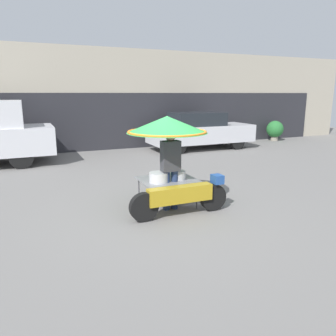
{
  "coord_description": "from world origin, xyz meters",
  "views": [
    {
      "loc": [
        -2.45,
        -5.91,
        2.37
      ],
      "look_at": [
        0.22,
        0.23,
        0.85
      ],
      "focal_mm": 35.0,
      "sensor_mm": 36.0,
      "label": 1
    }
  ],
  "objects": [
    {
      "name": "vendor_motorcycle_cart",
      "position": [
        0.22,
        0.2,
        1.44
      ],
      "size": [
        2.07,
        1.68,
        1.93
      ],
      "color": "black",
      "rests_on": "ground"
    },
    {
      "name": "parked_car",
      "position": [
        4.47,
        6.52,
        0.81
      ],
      "size": [
        4.56,
        1.66,
        1.59
      ],
      "color": "black",
      "rests_on": "ground"
    },
    {
      "name": "ground_plane",
      "position": [
        0.0,
        0.0,
        0.0
      ],
      "size": [
        36.0,
        36.0,
        0.0
      ],
      "primitive_type": "plane",
      "color": "slate"
    },
    {
      "name": "shopfront_building",
      "position": [
        0.0,
        8.98,
        2.11
      ],
      "size": [
        28.0,
        2.06,
        4.24
      ],
      "color": "#B2A893",
      "rests_on": "ground"
    },
    {
      "name": "vendor_person",
      "position": [
        0.2,
        0.05,
        0.94
      ],
      "size": [
        0.38,
        0.22,
        1.67
      ],
      "color": "navy",
      "rests_on": "ground"
    },
    {
      "name": "potted_plant",
      "position": [
        9.28,
        7.31,
        0.57
      ],
      "size": [
        0.85,
        0.85,
        1.02
      ],
      "color": "gray",
      "rests_on": "ground"
    }
  ]
}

